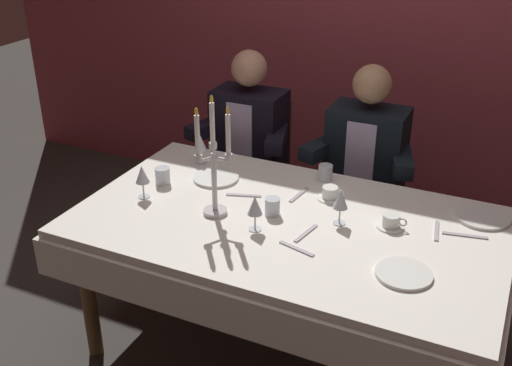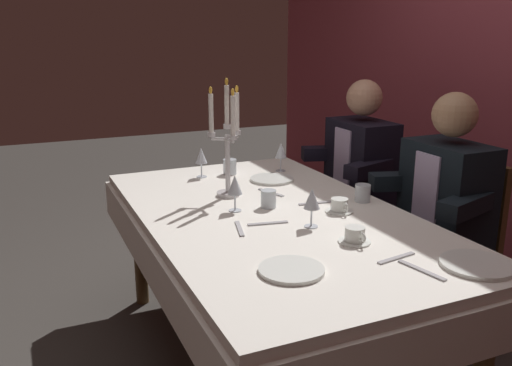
{
  "view_description": "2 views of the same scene",
  "coord_description": "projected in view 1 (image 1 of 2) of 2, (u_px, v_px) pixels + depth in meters",
  "views": [
    {
      "loc": [
        0.89,
        -2.23,
        2.11
      ],
      "look_at": [
        -0.15,
        -0.01,
        0.9
      ],
      "focal_mm": 43.1,
      "sensor_mm": 36.0,
      "label": 1
    },
    {
      "loc": [
        2.05,
        -0.99,
        1.51
      ],
      "look_at": [
        -0.09,
        -0.04,
        0.86
      ],
      "focal_mm": 38.39,
      "sensor_mm": 36.0,
      "label": 2
    }
  ],
  "objects": [
    {
      "name": "ground_plane",
      "position": [
        284.0,
        347.0,
        3.08
      ],
      "size": [
        12.0,
        12.0,
        0.0
      ],
      "primitive_type": "plane",
      "color": "#3D3935"
    },
    {
      "name": "back_wall",
      "position": [
        392.0,
        15.0,
        3.83
      ],
      "size": [
        6.0,
        0.12,
        2.7
      ],
      "primitive_type": "cube",
      "color": "#943A45",
      "rests_on": "ground_plane"
    },
    {
      "name": "dining_table",
      "position": [
        287.0,
        242.0,
        2.81
      ],
      "size": [
        1.94,
        1.14,
        0.74
      ],
      "color": "white",
      "rests_on": "ground_plane"
    },
    {
      "name": "candelabra",
      "position": [
        214.0,
        164.0,
        2.69
      ],
      "size": [
        0.15,
        0.17,
        0.56
      ],
      "color": "silver",
      "rests_on": "dining_table"
    },
    {
      "name": "dinner_plate_0",
      "position": [
        482.0,
        216.0,
        2.76
      ],
      "size": [
        0.25,
        0.25,
        0.01
      ],
      "primitive_type": "cylinder",
      "color": "white",
      "rests_on": "dining_table"
    },
    {
      "name": "dinner_plate_1",
      "position": [
        404.0,
        274.0,
        2.36
      ],
      "size": [
        0.22,
        0.22,
        0.01
      ],
      "primitive_type": "cylinder",
      "color": "white",
      "rests_on": "dining_table"
    },
    {
      "name": "dinner_plate_2",
      "position": [
        216.0,
        178.0,
        3.12
      ],
      "size": [
        0.23,
        0.23,
        0.01
      ],
      "primitive_type": "cylinder",
      "color": "white",
      "rests_on": "dining_table"
    },
    {
      "name": "wine_glass_0",
      "position": [
        201.0,
        144.0,
        3.24
      ],
      "size": [
        0.07,
        0.07,
        0.16
      ],
      "color": "silver",
      "rests_on": "dining_table"
    },
    {
      "name": "wine_glass_1",
      "position": [
        255.0,
        206.0,
        2.62
      ],
      "size": [
        0.07,
        0.07,
        0.16
      ],
      "color": "silver",
      "rests_on": "dining_table"
    },
    {
      "name": "wine_glass_2",
      "position": [
        142.0,
        176.0,
        2.9
      ],
      "size": [
        0.07,
        0.07,
        0.16
      ],
      "color": "silver",
      "rests_on": "dining_table"
    },
    {
      "name": "wine_glass_3",
      "position": [
        341.0,
        200.0,
        2.67
      ],
      "size": [
        0.07,
        0.07,
        0.16
      ],
      "color": "silver",
      "rests_on": "dining_table"
    },
    {
      "name": "water_tumbler_0",
      "position": [
        325.0,
        173.0,
        3.1
      ],
      "size": [
        0.07,
        0.07,
        0.08
      ],
      "primitive_type": "cylinder",
      "color": "silver",
      "rests_on": "dining_table"
    },
    {
      "name": "water_tumbler_1",
      "position": [
        272.0,
        206.0,
        2.78
      ],
      "size": [
        0.07,
        0.07,
        0.08
      ],
      "primitive_type": "cylinder",
      "color": "silver",
      "rests_on": "dining_table"
    },
    {
      "name": "water_tumbler_2",
      "position": [
        163.0,
        176.0,
        3.06
      ],
      "size": [
        0.07,
        0.07,
        0.08
      ],
      "primitive_type": "cylinder",
      "color": "silver",
      "rests_on": "dining_table"
    },
    {
      "name": "coffee_cup_0",
      "position": [
        330.0,
        193.0,
        2.92
      ],
      "size": [
        0.13,
        0.12,
        0.06
      ],
      "color": "white",
      "rests_on": "dining_table"
    },
    {
      "name": "coffee_cup_1",
      "position": [
        391.0,
        222.0,
        2.68
      ],
      "size": [
        0.13,
        0.12,
        0.06
      ],
      "color": "white",
      "rests_on": "dining_table"
    },
    {
      "name": "knife_0",
      "position": [
        465.0,
        235.0,
        2.62
      ],
      "size": [
        0.19,
        0.05,
        0.01
      ],
      "primitive_type": "cube",
      "rotation": [
        0.0,
        0.0,
        0.18
      ],
      "color": "#B7B7BC",
      "rests_on": "dining_table"
    },
    {
      "name": "fork_1",
      "position": [
        437.0,
        231.0,
        2.66
      ],
      "size": [
        0.04,
        0.17,
        0.01
      ],
      "primitive_type": "cube",
      "rotation": [
        0.0,
        0.0,
        1.73
      ],
      "color": "#B7B7BC",
      "rests_on": "dining_table"
    },
    {
      "name": "fork_2",
      "position": [
        299.0,
        195.0,
        2.96
      ],
      "size": [
        0.04,
        0.17,
        0.01
      ],
      "primitive_type": "cube",
      "rotation": [
        0.0,
        0.0,
        1.45
      ],
      "color": "#B7B7BC",
      "rests_on": "dining_table"
    },
    {
      "name": "spoon_3",
      "position": [
        297.0,
        249.0,
        2.53
      ],
      "size": [
        0.17,
        0.06,
        0.01
      ],
      "primitive_type": "cube",
      "rotation": [
        0.0,
        0.0,
        -0.26
      ],
      "color": "#B7B7BC",
      "rests_on": "dining_table"
    },
    {
      "name": "spoon_4",
      "position": [
        244.0,
        195.0,
        2.96
      ],
      "size": [
        0.17,
        0.07,
        0.01
      ],
      "primitive_type": "cube",
      "rotation": [
        0.0,
        0.0,
        0.32
      ],
      "color": "#B7B7BC",
      "rests_on": "dining_table"
    },
    {
      "name": "fork_5",
      "position": [
        306.0,
        233.0,
        2.64
      ],
      "size": [
        0.05,
        0.17,
        0.01
      ],
      "primitive_type": "cube",
      "rotation": [
        0.0,
        0.0,
        1.39
      ],
      "color": "#B7B7BC",
      "rests_on": "dining_table"
    },
    {
      "name": "seated_diner_0",
      "position": [
        250.0,
        133.0,
        3.71
      ],
      "size": [
        0.63,
        0.48,
        1.24
      ],
      "color": "brown",
      "rests_on": "ground_plane"
    },
    {
      "name": "seated_diner_1",
      "position": [
        366.0,
        153.0,
        3.43
      ],
      "size": [
        0.63,
        0.48,
        1.24
      ],
      "color": "brown",
      "rests_on": "ground_plane"
    }
  ]
}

